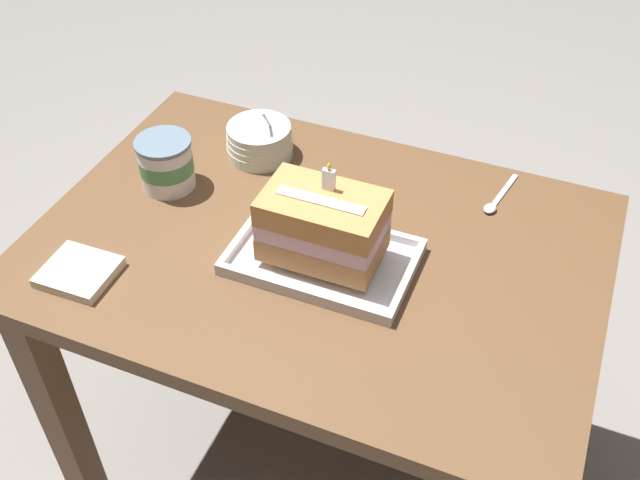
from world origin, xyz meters
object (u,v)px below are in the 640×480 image
birthday_cake (323,225)px  ice_cream_tub (166,163)px  serving_spoon_near_tray (494,203)px  bowl_stack (260,141)px  foil_tray (323,259)px  napkin_pile (79,272)px

birthday_cake → ice_cream_tub: 0.38m
serving_spoon_near_tray → ice_cream_tub: bearing=-163.3°
bowl_stack → ice_cream_tub: bowl_stack is taller
bowl_stack → foil_tray: bearing=-45.8°
bowl_stack → serving_spoon_near_tray: size_ratio=0.94×
birthday_cake → ice_cream_tub: bearing=166.4°
bowl_stack → serving_spoon_near_tray: bearing=2.6°
serving_spoon_near_tray → napkin_pile: (-0.62, -0.46, 0.00)m
birthday_cake → napkin_pile: birthday_cake is taller
bowl_stack → napkin_pile: bowl_stack is taller
foil_tray → ice_cream_tub: bearing=166.4°
birthday_cake → ice_cream_tub: (-0.36, 0.09, -0.03)m
napkin_pile → bowl_stack: bearing=73.3°
foil_tray → ice_cream_tub: (-0.36, 0.09, 0.05)m
ice_cream_tub → napkin_pile: 0.28m
birthday_cake → bowl_stack: size_ratio=1.48×
napkin_pile → serving_spoon_near_tray: bearing=36.8°
foil_tray → bowl_stack: bearing=134.2°
birthday_cake → serving_spoon_near_tray: 0.37m
foil_tray → ice_cream_tub: 0.38m
bowl_stack → ice_cream_tub: (-0.12, -0.16, 0.02)m
foil_tray → serving_spoon_near_tray: (0.24, 0.27, -0.00)m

